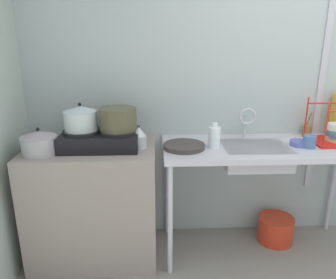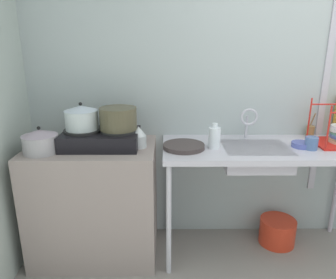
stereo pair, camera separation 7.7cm
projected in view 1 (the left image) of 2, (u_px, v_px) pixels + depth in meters
wall_back at (327, 75)px, 2.51m from camera, size 5.53×0.10×2.67m
wall_metal_strip at (325, 58)px, 2.41m from camera, size 0.05×0.01×2.13m
counter_concrete at (95, 202)px, 2.37m from camera, size 0.91×0.59×0.87m
counter_sink at (265, 154)px, 2.31m from camera, size 1.50×0.59×0.87m
stove at (101, 139)px, 2.23m from camera, size 0.53×0.36×0.13m
pot_on_left_burner at (81, 118)px, 2.18m from camera, size 0.23×0.23×0.19m
pot_on_right_burner at (118, 119)px, 2.19m from camera, size 0.26×0.26×0.15m
pot_beside_stove at (39, 143)px, 2.08m from camera, size 0.24×0.24×0.18m
percolator at (139, 138)px, 2.22m from camera, size 0.11×0.11×0.15m
sink_basin at (254, 155)px, 2.29m from camera, size 0.47×0.37×0.14m
faucet at (247, 118)px, 2.39m from camera, size 0.13×0.08×0.25m
frying_pan at (184, 146)px, 2.22m from camera, size 0.29×0.29×0.03m
cup_by_rack at (309, 142)px, 2.22m from camera, size 0.09×0.09×0.09m
small_bowl_on_drainboard at (300, 143)px, 2.28m from camera, size 0.14×0.14×0.04m
bottle_by_sink at (214, 137)px, 2.22m from camera, size 0.08×0.08×0.18m
utensil_jar at (307, 129)px, 2.53m from camera, size 0.06×0.06×0.19m
bucket_on_floor at (275, 229)px, 2.62m from camera, size 0.29×0.29×0.21m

